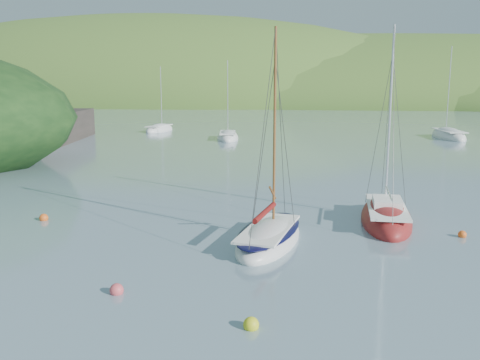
% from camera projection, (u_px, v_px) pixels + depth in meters
% --- Properties ---
extents(ground, '(700.00, 700.00, 0.00)m').
position_uv_depth(ground, '(188.00, 298.00, 18.19)').
color(ground, slate).
rests_on(ground, ground).
extents(shoreline_hills, '(690.00, 135.00, 56.00)m').
position_uv_depth(shoreline_hills, '(288.00, 101.00, 186.90)').
color(shoreline_hills, '#395E23').
rests_on(shoreline_hills, ground).
extents(daysailer_white, '(3.38, 6.99, 10.32)m').
position_uv_depth(daysailer_white, '(269.00, 238.00, 24.29)').
color(daysailer_white, white).
rests_on(daysailer_white, ground).
extents(sloop_red, '(2.71, 7.43, 10.92)m').
position_uv_depth(sloop_red, '(386.00, 218.00, 27.76)').
color(sloop_red, maroon).
rests_on(sloop_red, ground).
extents(distant_sloop_a, '(3.85, 7.73, 10.55)m').
position_uv_depth(distant_sloop_a, '(228.00, 138.00, 66.52)').
color(distant_sloop_a, white).
rests_on(distant_sloop_a, ground).
extents(distant_sloop_b, '(4.23, 9.06, 12.44)m').
position_uv_depth(distant_sloop_b, '(448.00, 137.00, 67.70)').
color(distant_sloop_b, white).
rests_on(distant_sloop_b, ground).
extents(distant_sloop_c, '(3.47, 7.28, 9.98)m').
position_uv_depth(distant_sloop_c, '(159.00, 130.00, 76.82)').
color(distant_sloop_c, white).
rests_on(distant_sloop_c, ground).
extents(mooring_buoys, '(21.53, 11.40, 0.49)m').
position_uv_depth(mooring_buoys, '(185.00, 263.00, 21.33)').
color(mooring_buoys, '#CDD21C').
rests_on(mooring_buoys, ground).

